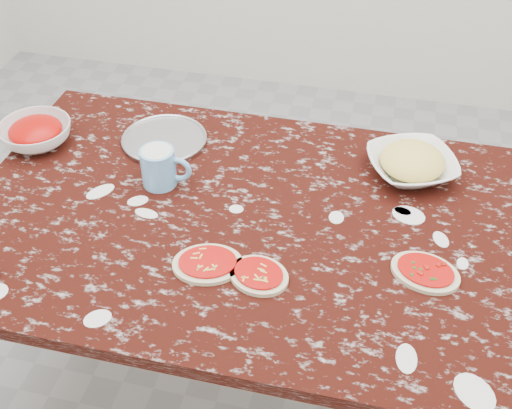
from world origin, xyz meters
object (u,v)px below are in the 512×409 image
object	(u,v)px
cheese_bowl	(411,166)
worktable	(256,241)
flour_mug	(160,167)
pizza_tray	(164,140)
sauce_bowl	(36,134)

from	to	relation	value
cheese_bowl	worktable	bearing A→B (deg)	-143.01
worktable	flour_mug	world-z (taller)	flour_mug
worktable	flour_mug	xyz separation A→B (m)	(-0.30, 0.09, 0.14)
pizza_tray	sauce_bowl	xyz separation A→B (m)	(-0.38, -0.10, 0.03)
pizza_tray	sauce_bowl	distance (m)	0.39
sauce_bowl	cheese_bowl	bearing A→B (deg)	5.53
cheese_bowl	flour_mug	xyz separation A→B (m)	(-0.69, -0.21, 0.03)
pizza_tray	flour_mug	xyz separation A→B (m)	(0.06, -0.20, 0.05)
pizza_tray	flour_mug	bearing A→B (deg)	-72.54
worktable	pizza_tray	world-z (taller)	pizza_tray
pizza_tray	sauce_bowl	size ratio (longest dim) A/B	1.19
sauce_bowl	cheese_bowl	xyz separation A→B (m)	(1.13, 0.11, -0.00)
sauce_bowl	flour_mug	size ratio (longest dim) A/B	1.48
sauce_bowl	flour_mug	world-z (taller)	flour_mug
sauce_bowl	flour_mug	xyz separation A→B (m)	(0.44, -0.10, 0.03)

